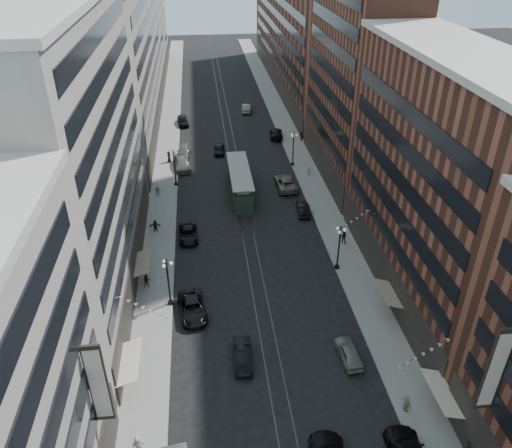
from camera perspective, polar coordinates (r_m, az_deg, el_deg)
name	(u,v)px	position (r m, az deg, el deg)	size (l,w,h in m)	color
ground	(235,168)	(79.62, -2.37, 6.37)	(220.00, 220.00, 0.00)	black
sidewalk_west	(168,147)	(88.79, -10.08, 8.68)	(4.00, 180.00, 0.15)	gray
sidewalk_east	(292,141)	(90.04, 4.19, 9.41)	(4.00, 180.00, 0.15)	gray
rail_west	(227,145)	(88.73, -3.36, 9.06)	(0.12, 180.00, 0.02)	#2D2D33
rail_east	(235,144)	(88.81, -2.44, 9.10)	(0.12, 180.00, 0.02)	#2D2D33
building_west_mid	(76,163)	(50.51, -19.85, 6.63)	(8.00, 36.00, 28.00)	gray
building_west_far	(136,39)	(110.60, -13.52, 19.82)	(8.00, 90.00, 26.00)	gray
building_east_mid	(438,186)	(50.55, 20.09, 4.07)	(8.00, 30.00, 24.00)	brown
building_east_tower	(361,31)	(72.62, 11.96, 20.76)	(8.00, 26.00, 42.00)	brown
building_east_far	(293,32)	(121.03, 4.26, 20.99)	(8.00, 72.00, 24.00)	brown
lamppost_sw_far	(168,280)	(50.46, -10.00, -6.37)	(1.03, 1.14, 5.52)	black
lamppost_sw_mid	(175,167)	(73.73, -9.30, 6.50)	(1.03, 1.14, 5.52)	black
lamppost_se_far	(339,246)	(55.41, 9.47, -2.51)	(1.03, 1.14, 5.52)	black
lamppost_se_mid	(293,148)	(79.50, 4.28, 8.71)	(1.03, 1.14, 5.52)	black
streetcar	(240,182)	(71.38, -1.86, 4.78)	(2.90, 13.11, 3.63)	#24382A
car_2	(193,308)	(50.48, -7.25, -9.51)	(2.52, 5.46, 1.52)	black
car_4	(349,352)	(46.55, 10.54, -14.22)	(1.72, 4.27, 1.46)	gray
car_5	(243,356)	(45.55, -1.53, -14.81)	(1.54, 4.41, 1.45)	black
pedestrian_1	(138,446)	(40.33, -13.29, -23.47)	(0.95, 0.52, 1.95)	#A09485
pedestrian_2	(147,281)	(54.46, -12.36, -6.37)	(0.74, 0.40, 1.51)	black
pedestrian_4	(407,404)	(43.48, 16.84, -19.05)	(0.97, 0.44, 1.66)	#A99F8C
car_7	(188,234)	(61.83, -7.76, -1.12)	(2.26, 4.90, 1.36)	black
car_8	(182,163)	(80.10, -8.49, 6.87)	(2.36, 5.81, 1.68)	#646159
car_9	(183,121)	(98.54, -8.36, 11.61)	(2.00, 4.97, 1.69)	black
car_10	(303,209)	(66.89, 5.39, 1.76)	(1.50, 4.29, 1.41)	black
car_11	(286,183)	(73.28, 3.42, 4.75)	(2.78, 6.02, 1.67)	#65635A
car_12	(276,133)	(91.54, 2.31, 10.33)	(2.21, 5.45, 1.58)	black
car_13	(219,150)	(84.95, -4.22, 8.49)	(1.66, 4.12, 1.40)	black
car_14	(246,108)	(104.86, -1.10, 13.12)	(1.70, 4.89, 1.61)	slate
pedestrian_5	(155,226)	(63.60, -11.45, -0.21)	(1.47, 0.42, 1.59)	black
pedestrian_6	(158,191)	(72.05, -11.18, 3.75)	(0.89, 0.41, 1.52)	gray
pedestrian_7	(344,237)	(61.08, 9.99, -1.43)	(0.81, 0.45, 1.67)	black
pedestrian_8	(309,171)	(77.03, 6.06, 6.09)	(0.57, 0.38, 1.57)	#A39587
pedestrian_9	(301,136)	(89.82, 5.19, 9.96)	(1.13, 0.47, 1.74)	black
car_extra_0	(184,151)	(84.60, -8.23, 8.25)	(1.99, 4.94, 1.68)	#626157
pedestrian_extra_1	(169,157)	(82.33, -9.91, 7.60)	(0.89, 0.49, 1.82)	black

